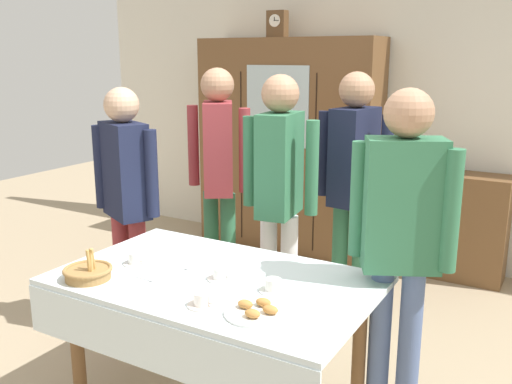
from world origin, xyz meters
name	(u,v)px	position (x,y,z in m)	size (l,w,h in m)	color
back_wall	(393,111)	(0.00, 2.65, 1.35)	(6.40, 0.10, 2.70)	silver
dining_table	(212,301)	(0.00, -0.23, 0.66)	(1.56, 0.97, 0.77)	brown
wall_cabinet	(288,147)	(-0.90, 2.35, 1.00)	(1.73, 0.46, 1.99)	brown
mantel_clock	(277,24)	(-1.02, 2.35, 2.11)	(0.18, 0.11, 0.24)	brown
bookshelf_low	(447,224)	(0.59, 2.41, 0.45)	(0.96, 0.35, 0.89)	brown
book_stack	(452,169)	(0.59, 2.41, 0.92)	(0.16, 0.19, 0.06)	#2D5184
tea_cup_back_edge	(136,259)	(-0.46, -0.26, 0.80)	(0.13, 0.13, 0.06)	white
tea_cup_mid_left	(221,275)	(0.04, -0.21, 0.80)	(0.13, 0.13, 0.06)	white
tea_cup_far_left	(202,300)	(0.14, -0.50, 0.80)	(0.13, 0.13, 0.06)	white
tea_cup_front_edge	(273,286)	(0.33, -0.21, 0.80)	(0.13, 0.13, 0.06)	white
bread_basket	(88,272)	(-0.53, -0.53, 0.81)	(0.24, 0.24, 0.16)	#9E7542
pastry_plate	(257,311)	(0.38, -0.45, 0.79)	(0.28, 0.28, 0.05)	white
spoon_near_left	(182,268)	(-0.21, -0.19, 0.78)	(0.12, 0.02, 0.01)	silver
spoon_back_edge	(148,280)	(-0.26, -0.40, 0.78)	(0.12, 0.02, 0.01)	silver
person_behind_table_right	(126,188)	(-1.02, 0.29, 1.01)	(0.52, 0.34, 1.65)	#933338
person_beside_shelf	(279,183)	(-0.12, 0.69, 1.06)	(0.52, 0.38, 1.73)	silver
person_behind_table_left	(401,229)	(0.80, 0.20, 1.04)	(0.52, 0.34, 1.70)	slate
person_near_right_end	(353,174)	(0.19, 1.17, 1.07)	(0.52, 0.38, 1.74)	#33704C
person_by_cabinet	(219,164)	(-0.74, 0.95, 1.08)	(0.52, 0.41, 1.76)	#33704C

